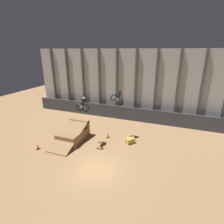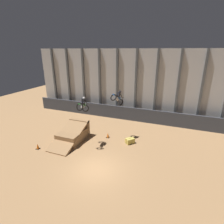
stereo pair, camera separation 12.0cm
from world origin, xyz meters
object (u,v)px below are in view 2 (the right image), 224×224
(rider_bike_right_air, at_px, (118,98))
(rider_bike_left_air, at_px, (83,105))
(traffic_cone_near_ramp, at_px, (108,135))
(traffic_cone_arena_edge, at_px, (38,146))
(hay_bale_trackside, at_px, (130,141))
(dirt_ramp, at_px, (73,134))

(rider_bike_right_air, bearing_deg, rider_bike_left_air, -116.47)
(traffic_cone_near_ramp, distance_m, traffic_cone_arena_edge, 7.48)
(traffic_cone_near_ramp, distance_m, hay_bale_trackside, 2.71)
(rider_bike_right_air, bearing_deg, hay_bale_trackside, -2.93)
(rider_bike_left_air, height_order, traffic_cone_arena_edge, rider_bike_left_air)
(rider_bike_left_air, height_order, hay_bale_trackside, rider_bike_left_air)
(rider_bike_left_air, xyz_separation_m, traffic_cone_arena_edge, (-4.08, -2.48, -4.11))
(traffic_cone_arena_edge, bearing_deg, rider_bike_right_air, 37.53)
(dirt_ramp, relative_size, rider_bike_left_air, 2.83)
(dirt_ramp, distance_m, traffic_cone_near_ramp, 3.88)
(rider_bike_left_air, xyz_separation_m, rider_bike_right_air, (2.65, 2.69, 0.33))
(rider_bike_left_air, relative_size, traffic_cone_near_ramp, 3.01)
(hay_bale_trackside, bearing_deg, traffic_cone_arena_edge, -151.76)
(dirt_ramp, height_order, rider_bike_left_air, rider_bike_left_air)
(rider_bike_right_air, xyz_separation_m, traffic_cone_arena_edge, (-6.73, -5.17, -4.44))
(dirt_ramp, distance_m, rider_bike_left_air, 4.19)
(traffic_cone_arena_edge, bearing_deg, rider_bike_left_air, 31.31)
(rider_bike_right_air, bearing_deg, traffic_cone_arena_edge, -124.36)
(dirt_ramp, xyz_separation_m, traffic_cone_near_ramp, (3.46, 1.71, -0.40))
(hay_bale_trackside, bearing_deg, traffic_cone_near_ramp, 173.46)
(rider_bike_left_air, distance_m, traffic_cone_arena_edge, 6.30)
(rider_bike_right_air, distance_m, hay_bale_trackside, 4.79)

